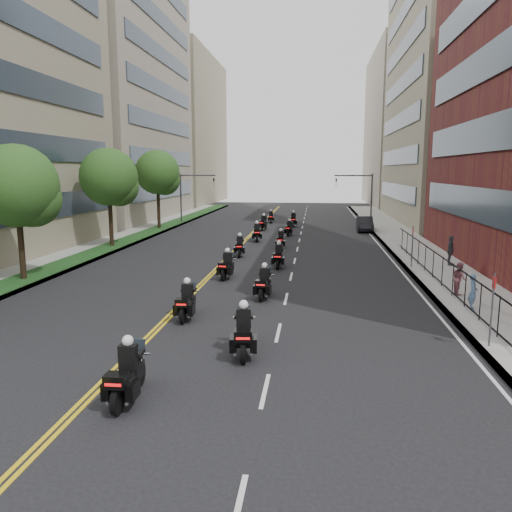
{
  "coord_description": "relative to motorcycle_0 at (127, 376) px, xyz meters",
  "views": [
    {
      "loc": [
        4.47,
        -12.87,
        6.02
      ],
      "look_at": [
        1.52,
        12.16,
        1.65
      ],
      "focal_mm": 35.0,
      "sensor_mm": 36.0,
      "label": 1
    }
  ],
  "objects": [
    {
      "name": "sidewalk_right",
      "position": [
        12.33,
        26.03,
        -0.62
      ],
      "size": [
        4.0,
        90.0,
        0.15
      ],
      "primitive_type": "cube",
      "color": "gray",
      "rests_on": "ground"
    },
    {
      "name": "motorcycle_11",
      "position": [
        2.55,
        41.38,
        -0.01
      ],
      "size": [
        0.53,
        2.34,
        1.73
      ],
      "rotation": [
        0.0,
        0.0,
        -0.0
      ],
      "color": "black",
      "rests_on": "ground"
    },
    {
      "name": "building_right_far",
      "position": [
        21.83,
        79.03,
        12.31
      ],
      "size": [
        15.0,
        28.0,
        26.0
      ],
      "primitive_type": "cube",
      "color": "gray",
      "rests_on": "ground"
    },
    {
      "name": "traffic_signal_left",
      "position": [
        -9.21,
        43.03,
        3.0
      ],
      "size": [
        4.09,
        0.2,
        5.6
      ],
      "color": "#3F3F44",
      "rests_on": "ground"
    },
    {
      "name": "motorcycle_3",
      "position": [
        2.48,
        11.08,
        -0.03
      ],
      "size": [
        0.6,
        2.29,
        1.69
      ],
      "rotation": [
        0.0,
        0.0,
        -0.08
      ],
      "color": "black",
      "rests_on": "ground"
    },
    {
      "name": "grass_strip",
      "position": [
        -10.87,
        26.03,
        -0.52
      ],
      "size": [
        2.0,
        90.0,
        0.04
      ],
      "primitive_type": "cube",
      "color": "#153B17",
      "rests_on": "sidewalk_left"
    },
    {
      "name": "motorcycle_2",
      "position": [
        -0.32,
        7.4,
        -0.03
      ],
      "size": [
        0.53,
        2.28,
        1.69
      ],
      "rotation": [
        0.0,
        0.0,
        0.02
      ],
      "color": "black",
      "rests_on": "ground"
    },
    {
      "name": "pedestrian_c",
      "position": [
        13.21,
        19.88,
        0.37
      ],
      "size": [
        0.82,
        1.17,
        1.84
      ],
      "primitive_type": "imported",
      "rotation": [
        0.0,
        0.0,
        1.18
      ],
      "color": "#3F3E45",
      "rests_on": "sidewalk_right"
    },
    {
      "name": "building_right_tan",
      "position": [
        21.81,
        49.03,
        14.31
      ],
      "size": [
        15.11,
        28.0,
        30.0
      ],
      "color": "gray",
      "rests_on": "ground"
    },
    {
      "name": "building_left_far",
      "position": [
        -21.67,
        79.03,
        12.31
      ],
      "size": [
        16.0,
        28.0,
        26.0
      ],
      "primitive_type": "cube",
      "color": "gray",
      "rests_on": "ground"
    },
    {
      "name": "parked_sedan",
      "position": [
        9.73,
        38.28,
        0.03
      ],
      "size": [
        1.66,
        4.43,
        1.45
      ],
      "primitive_type": "imported",
      "rotation": [
        0.0,
        0.0,
        -0.03
      ],
      "color": "black",
      "rests_on": "ground"
    },
    {
      "name": "building_left_mid",
      "position": [
        -21.65,
        49.03,
        16.31
      ],
      "size": [
        16.11,
        28.0,
        34.0
      ],
      "color": "gray",
      "rests_on": "ground"
    },
    {
      "name": "motorcycle_1",
      "position": [
        2.56,
        3.64,
        0.02
      ],
      "size": [
        0.72,
        2.46,
        1.82
      ],
      "rotation": [
        0.0,
        0.0,
        0.12
      ],
      "color": "black",
      "rests_on": "ground"
    },
    {
      "name": "motorcycle_4",
      "position": [
        -0.03,
        15.2,
        -0.02
      ],
      "size": [
        0.63,
        2.31,
        1.7
      ],
      "rotation": [
        0.0,
        0.0,
        -0.09
      ],
      "color": "black",
      "rests_on": "ground"
    },
    {
      "name": "pedestrian_b",
      "position": [
        11.69,
        12.27,
        0.23
      ],
      "size": [
        0.65,
        0.8,
        1.55
      ],
      "primitive_type": "imported",
      "rotation": [
        0.0,
        0.0,
        1.65
      ],
      "color": "#804550",
      "rests_on": "sidewalk_right"
    },
    {
      "name": "sidewalk_left",
      "position": [
        -11.67,
        26.03,
        -0.62
      ],
      "size": [
        4.0,
        90.0,
        0.15
      ],
      "primitive_type": "cube",
      "color": "gray",
      "rests_on": "ground"
    },
    {
      "name": "pedestrian_a",
      "position": [
        11.53,
        9.65,
        0.22
      ],
      "size": [
        0.46,
        0.61,
        1.53
      ],
      "primitive_type": "imported",
      "rotation": [
        0.0,
        0.0,
        1.39
      ],
      "color": "slate",
      "rests_on": "sidewalk_right"
    },
    {
      "name": "motorcycle_7",
      "position": [
        2.23,
        26.21,
        -0.07
      ],
      "size": [
        0.49,
        2.13,
        1.57
      ],
      "rotation": [
        0.0,
        0.0,
        0.0
      ],
      "color": "black",
      "rests_on": "ground"
    },
    {
      "name": "traffic_signal_right",
      "position": [
        9.87,
        43.03,
        3.0
      ],
      "size": [
        4.09,
        0.2,
        5.6
      ],
      "color": "#3F3F44",
      "rests_on": "ground"
    },
    {
      "name": "motorcycle_9",
      "position": [
        2.49,
        33.97,
        -0.07
      ],
      "size": [
        0.65,
        2.13,
        1.57
      ],
      "rotation": [
        0.0,
        0.0,
        -0.13
      ],
      "color": "black",
      "rests_on": "ground"
    },
    {
      "name": "motorcycle_8",
      "position": [
        -0.05,
        29.94,
        -0.0
      ],
      "size": [
        0.71,
        2.37,
        1.75
      ],
      "rotation": [
        0.0,
        0.0,
        0.13
      ],
      "color": "black",
      "rests_on": "ground"
    },
    {
      "name": "motorcycle_6",
      "position": [
        -0.4,
        22.43,
        -0.04
      ],
      "size": [
        0.6,
        2.23,
        1.65
      ],
      "rotation": [
        0.0,
        0.0,
        0.09
      ],
      "color": "black",
      "rests_on": "ground"
    },
    {
      "name": "motorcycle_0",
      "position": [
        0.0,
        0.0,
        0.0
      ],
      "size": [
        0.55,
        2.38,
        1.76
      ],
      "rotation": [
        0.0,
        0.0,
        0.02
      ],
      "color": "black",
      "rests_on": "ground"
    },
    {
      "name": "street_trees",
      "position": [
        -10.72,
        19.64,
        4.44
      ],
      "size": [
        4.4,
        38.4,
        7.98
      ],
      "color": "black",
      "rests_on": "ground"
    },
    {
      "name": "ground",
      "position": [
        0.33,
        1.03,
        -0.69
      ],
      "size": [
        160.0,
        160.0,
        0.0
      ],
      "primitive_type": "plane",
      "color": "black",
      "rests_on": "ground"
    },
    {
      "name": "iron_fence",
      "position": [
        11.33,
        13.03,
        0.21
      ],
      "size": [
        0.05,
        28.0,
        1.5
      ],
      "color": "black",
      "rests_on": "sidewalk_right"
    },
    {
      "name": "motorcycle_12",
      "position": [
        -0.18,
        45.07,
        -0.08
      ],
      "size": [
        0.56,
        2.09,
        1.54
      ],
      "rotation": [
        0.0,
        0.0,
        0.08
      ],
      "color": "black",
      "rests_on": "ground"
    },
    {
      "name": "motorcycle_5",
      "position": [
        2.62,
        18.66,
        -0.03
      ],
      "size": [
        0.52,
        2.27,
        1.68
      ],
      "rotation": [
        0.0,
        0.0,
        -0.01
      ],
      "color": "black",
      "rests_on": "ground"
    },
    {
      "name": "motorcycle_10",
      "position": [
        -0.31,
        37.82,
        -0.02
      ],
      "size": [
        0.7,
        2.31,
        1.71
      ],
      "rotation": [
        0.0,
        0.0,
        -0.13
      ],
      "color": "black",
      "rests_on": "ground"
    }
  ]
}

